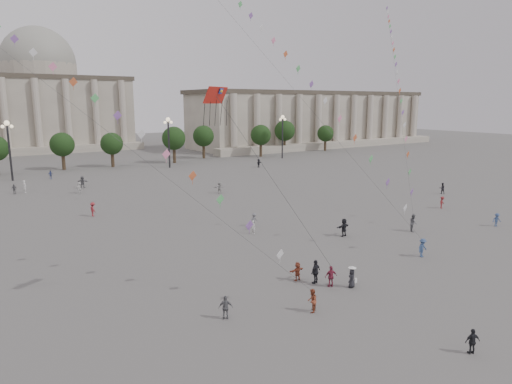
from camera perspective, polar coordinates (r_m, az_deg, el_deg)
ground at (r=33.97m, az=13.01°, el=-13.09°), size 360.00×360.00×0.00m
hall_east at (r=151.03m, az=7.11°, el=9.06°), size 84.00×26.22×17.20m
hall_central at (r=152.01m, az=-25.17°, el=10.31°), size 48.30×34.30×35.50m
tree_row at (r=102.01m, az=-20.44°, el=5.76°), size 137.12×5.12×8.00m
lamp_post_mid_west at (r=91.63m, az=-28.55°, el=5.80°), size 2.00×0.90×10.65m
lamp_post_mid_east at (r=98.81m, az=-10.88°, el=7.24°), size 2.00×0.90×10.65m
lamp_post_far_east at (r=113.71m, az=3.33°, el=7.91°), size 2.00×0.90×10.65m
person_crowd_0 at (r=91.07m, az=-24.30°, el=1.98°), size 0.99×0.58×1.59m
person_crowd_3 at (r=48.60m, az=10.93°, el=-4.37°), size 1.80×0.75×1.89m
person_crowd_4 at (r=75.14m, az=-21.25°, el=0.51°), size 1.43×1.60×1.76m
person_crowd_6 at (r=51.51m, az=-0.23°, el=-3.48°), size 1.10×0.79×1.53m
person_crowd_7 at (r=70.23m, az=-4.60°, el=0.55°), size 1.66×0.56×1.78m
person_crowd_8 at (r=64.91m, az=22.24°, el=-1.22°), size 1.16×0.86×1.60m
person_crowd_9 at (r=98.16m, az=0.34°, el=3.64°), size 1.76×1.24×1.83m
person_crowd_10 at (r=78.97m, az=-26.93°, el=0.61°), size 0.55×0.76×1.94m
person_crowd_12 at (r=79.71m, az=-20.86°, el=1.18°), size 1.80×1.49×1.94m
person_crowd_13 at (r=48.59m, az=-0.35°, el=-4.41°), size 0.53×0.64×1.49m
person_crowd_14 at (r=58.20m, az=27.88°, el=-3.09°), size 1.13×0.92×1.52m
person_crowd_15 at (r=75.30m, az=22.24°, el=0.44°), size 1.04×0.99×1.69m
person_crowd_16 at (r=78.80m, az=-27.99°, el=0.33°), size 0.96×0.72×1.52m
person_crowd_17 at (r=59.43m, az=-19.71°, el=-2.05°), size 0.82×1.22×1.75m
tourist_0 at (r=35.56m, az=9.36°, el=-10.38°), size 1.04×0.68×1.65m
tourist_1 at (r=29.24m, az=25.44°, el=-16.51°), size 0.94×0.68×1.48m
tourist_2 at (r=36.48m, az=5.20°, el=-9.83°), size 1.42×0.55×1.49m
tourist_3 at (r=30.37m, az=-3.81°, el=-14.21°), size 1.00×0.77×1.58m
tourist_4 at (r=35.98m, az=7.47°, el=-9.85°), size 1.19×0.76×1.89m
kite_flyer_0 at (r=31.42m, az=7.02°, el=-13.33°), size 1.00×0.97×1.62m
kite_flyer_1 at (r=44.14m, az=20.10°, el=-6.57°), size 1.17×0.75×1.72m
kite_flyer_2 at (r=52.35m, az=19.07°, el=-3.65°), size 1.16×1.17×1.91m
hat_person at (r=35.75m, az=11.91°, el=-10.40°), size 0.83×0.68×1.69m
dragon_kite at (r=29.05m, az=-4.90°, el=10.44°), size 5.54×1.56×15.50m
kite_train_east at (r=79.17m, az=17.09°, el=14.61°), size 37.09×37.36×63.07m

